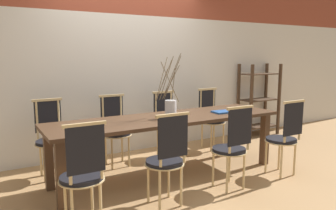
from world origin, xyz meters
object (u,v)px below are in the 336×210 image
Objects in this scene: chair_far_center at (167,122)px; shelving_rack at (259,100)px; chair_near_center at (232,145)px; book_stack at (223,112)px; vase_centerpiece at (171,107)px; dining_table at (168,124)px.

chair_far_center is 0.72× the size of shelving_rack.
chair_near_center is 1.00× the size of chair_far_center.
book_stack is at bearing -148.63° from shelving_rack.
vase_centerpiece reaches higher than chair_far_center.
book_stack reaches higher than dining_table.
dining_table is 0.85m from chair_far_center.
chair_near_center is 0.72× the size of shelving_rack.
chair_far_center is (0.41, 0.73, -0.14)m from dining_table.
vase_centerpiece is at bearing 62.47° from chair_far_center.
chair_far_center reaches higher than dining_table.
vase_centerpiece is (-0.40, 0.67, 0.36)m from chair_near_center.
dining_table is 3.05× the size of chair_far_center.
book_stack is at bearing 114.33° from chair_far_center.
vase_centerpiece reaches higher than shelving_rack.
shelving_rack is (1.77, 1.08, -0.10)m from book_stack.
book_stack is (0.78, -0.04, -0.12)m from vase_centerpiece.
shelving_rack is (2.14, 0.26, 0.14)m from chair_far_center.
chair_near_center is at bearing -61.27° from dining_table.
book_stack is (0.78, -0.10, 0.10)m from dining_table.
chair_far_center is at bearing 62.47° from vase_centerpiece.
shelving_rack reaches higher than book_stack.
chair_near_center is 2.75m from shelving_rack.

